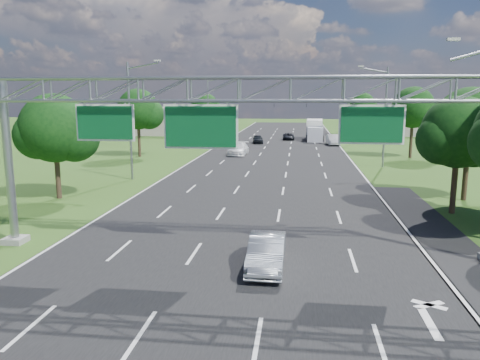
% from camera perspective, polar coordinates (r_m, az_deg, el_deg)
% --- Properties ---
extents(ground, '(220.00, 220.00, 0.00)m').
position_cam_1_polar(ground, '(39.57, 2.84, -0.29)').
color(ground, '#2F5018').
rests_on(ground, ground).
extents(road, '(18.00, 180.00, 0.02)m').
position_cam_1_polar(road, '(39.57, 2.84, -0.29)').
color(road, black).
rests_on(road, ground).
extents(road_flare, '(3.00, 30.00, 0.02)m').
position_cam_1_polar(road_flare, '(25.01, 24.02, -7.47)').
color(road_flare, black).
rests_on(road_flare, ground).
extents(sign_gantry, '(23.50, 1.00, 9.56)m').
position_cam_1_polar(sign_gantry, '(20.95, 0.14, 9.33)').
color(sign_gantry, gray).
rests_on(sign_gantry, ground).
extents(traffic_signal, '(12.21, 0.24, 7.00)m').
position_cam_1_polar(traffic_signal, '(73.96, 10.82, 8.48)').
color(traffic_signal, black).
rests_on(traffic_signal, ground).
extents(streetlight_l_near, '(2.97, 0.22, 10.16)m').
position_cam_1_polar(streetlight_l_near, '(41.34, -13.06, 7.70)').
color(streetlight_l_near, gray).
rests_on(streetlight_l_near, ground).
extents(streetlight_l_far, '(2.97, 0.22, 10.16)m').
position_cam_1_polar(streetlight_l_far, '(75.16, -3.79, 8.97)').
color(streetlight_l_far, gray).
rests_on(streetlight_l_far, ground).
extents(streetlight_r_mid, '(2.97, 0.22, 10.16)m').
position_cam_1_polar(streetlight_r_mid, '(49.54, 17.09, 7.90)').
color(streetlight_r_mid, gray).
rests_on(streetlight_r_mid, ground).
extents(tree_verge_la, '(5.76, 4.80, 7.40)m').
position_cam_1_polar(tree_verge_la, '(35.20, -21.51, 5.51)').
color(tree_verge_la, '#2D2116').
rests_on(tree_verge_la, ground).
extents(tree_verge_lb, '(5.76, 4.80, 8.06)m').
position_cam_1_polar(tree_verge_lb, '(57.05, -12.24, 8.20)').
color(tree_verge_lb, '#2D2116').
rests_on(tree_verge_lb, ground).
extents(tree_verge_lc, '(5.76, 4.80, 7.62)m').
position_cam_1_polar(tree_verge_lc, '(80.43, -4.24, 8.62)').
color(tree_verge_lc, '#2D2116').
rests_on(tree_verge_lc, ground).
extents(tree_verge_rd, '(5.76, 4.80, 8.28)m').
position_cam_1_polar(tree_verge_rd, '(58.36, 20.41, 8.05)').
color(tree_verge_rd, '#2D2116').
rests_on(tree_verge_rd, ground).
extents(tree_verge_re, '(5.76, 4.80, 7.84)m').
position_cam_1_polar(tree_verge_re, '(87.57, 14.65, 8.59)').
color(tree_verge_re, '#2D2116').
rests_on(tree_verge_re, ground).
extents(building_left, '(14.00, 10.00, 5.00)m').
position_cam_1_polar(building_left, '(90.41, -8.91, 7.13)').
color(building_left, gray).
rests_on(building_left, ground).
extents(building_right, '(12.00, 9.00, 4.00)m').
position_cam_1_polar(building_right, '(93.36, 20.33, 6.41)').
color(building_right, gray).
rests_on(building_right, ground).
extents(silver_sedan, '(1.50, 4.27, 1.41)m').
position_cam_1_polar(silver_sedan, '(20.04, 3.27, -8.78)').
color(silver_sedan, '#A2A8AD').
rests_on(silver_sedan, ground).
extents(car_queue_a, '(2.28, 5.20, 1.49)m').
position_cam_1_polar(car_queue_a, '(57.89, -0.18, 3.82)').
color(car_queue_a, white).
rests_on(car_queue_a, ground).
extents(car_queue_b, '(2.02, 4.07, 1.11)m').
position_cam_1_polar(car_queue_b, '(78.19, 5.93, 5.30)').
color(car_queue_b, black).
rests_on(car_queue_b, ground).
extents(car_queue_c, '(1.96, 3.88, 1.27)m').
position_cam_1_polar(car_queue_c, '(72.11, 2.20, 5.00)').
color(car_queue_c, black).
rests_on(car_queue_c, ground).
extents(car_queue_d, '(1.97, 4.71, 1.52)m').
position_cam_1_polar(car_queue_d, '(71.11, 11.28, 4.83)').
color(car_queue_d, '#B8B8B8').
rests_on(car_queue_d, ground).
extents(box_truck, '(2.77, 8.82, 3.31)m').
position_cam_1_polar(box_truck, '(78.50, 9.08, 6.01)').
color(box_truck, white).
rests_on(box_truck, ground).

